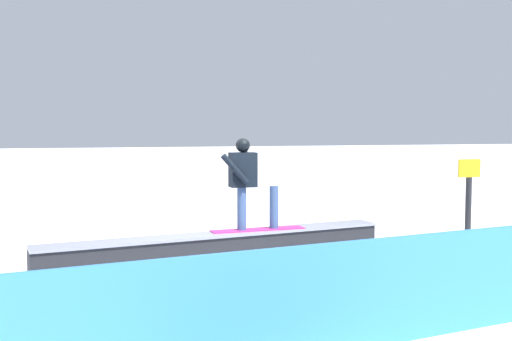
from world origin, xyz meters
name	(u,v)px	position (x,y,z in m)	size (l,w,h in m)	color
ground_plane	(219,281)	(0.00, 0.00, 0.00)	(120.00, 120.00, 0.00)	white
grind_box	(219,259)	(0.00, 0.00, 0.33)	(5.44, 1.39, 0.73)	black
snowboarder	(247,180)	(-0.47, -0.10, 1.51)	(1.50, 0.45, 1.43)	#C7297F
safety_fence	(289,305)	(0.00, 3.36, 0.58)	(10.24, 0.06, 1.16)	#3889DC
trail_marker	(468,209)	(-4.21, 0.14, 0.97)	(0.40, 0.10, 1.80)	#262628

